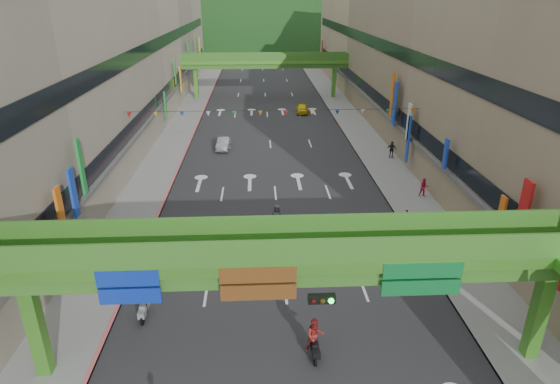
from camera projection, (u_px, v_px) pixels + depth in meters
road_slab at (268, 122)px, 61.80m from camera, size 18.00×140.00×0.02m
sidewalk_left at (184, 122)px, 61.27m from camera, size 4.00×140.00×0.15m
sidewalk_right at (350, 120)px, 62.28m from camera, size 4.00×140.00×0.15m
curb_left at (199, 122)px, 61.35m from camera, size 0.20×140.00×0.18m
curb_right at (336, 120)px, 62.19m from camera, size 0.20×140.00×0.18m
building_row_left at (113, 48)px, 57.23m from camera, size 12.80×95.00×19.00m
building_row_right at (417, 47)px, 58.97m from camera, size 12.80×95.00×19.00m
overpass_near at (319, 275)px, 18.81m from camera, size 28.00×12.27×7.10m
overpass_far at (265, 64)px, 73.47m from camera, size 28.00×2.20×7.10m
hill_left at (217, 42)px, 162.20m from camera, size 168.00×140.00×112.00m
hill_right at (323, 37)px, 182.41m from camera, size 208.00×176.00×128.00m
bunting_string at (273, 113)px, 41.09m from camera, size 26.00×0.36×0.47m
scooter_rider_mid at (315, 338)px, 21.45m from camera, size 0.89×1.60×2.10m
scooter_rider_left at (143, 301)px, 24.05m from camera, size 1.07×1.60×2.15m
scooter_rider_far at (277, 219)px, 32.82m from camera, size 0.98×1.57×2.12m
parked_scooter_row at (413, 240)px, 31.09m from camera, size 1.60×7.15×1.08m
car_silver at (224, 143)px, 50.81m from camera, size 1.60×3.85×1.24m
car_yellow at (302, 108)px, 66.06m from camera, size 1.84×4.03×1.34m
pedestrian_red at (424, 189)px, 38.52m from camera, size 0.80×0.64×1.57m
pedestrian_dark at (391, 151)px, 47.66m from camera, size 1.08×0.81×1.70m
pedestrian_blue at (446, 261)px, 28.17m from camera, size 0.85×0.64×1.62m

